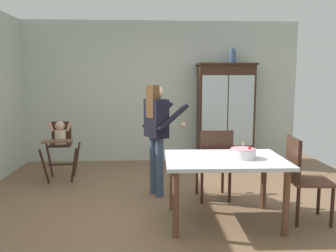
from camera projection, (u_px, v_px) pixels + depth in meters
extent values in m
plane|color=brown|center=(168.00, 209.00, 4.36)|extent=(6.24, 6.24, 0.00)
cube|color=beige|center=(161.00, 92.00, 6.77)|extent=(5.32, 0.06, 2.70)
cube|color=#382116|center=(225.00, 115.00, 6.64)|extent=(1.04, 0.42, 1.86)
cube|color=#382116|center=(226.00, 64.00, 6.51)|extent=(1.10, 0.48, 0.04)
cube|color=silver|center=(215.00, 111.00, 6.40)|extent=(0.47, 0.01, 1.30)
cube|color=silver|center=(241.00, 111.00, 6.42)|extent=(0.47, 0.01, 1.30)
cube|color=#382116|center=(225.00, 110.00, 6.62)|extent=(0.96, 0.36, 0.02)
cylinder|color=#3D567F|center=(233.00, 57.00, 6.49)|extent=(0.13, 0.13, 0.22)
cylinder|color=#3D567F|center=(233.00, 50.00, 6.48)|extent=(0.07, 0.07, 0.05)
cylinder|color=#382116|center=(44.00, 167.00, 5.32)|extent=(0.13, 0.15, 0.56)
cylinder|color=#382116|center=(74.00, 165.00, 5.39)|extent=(0.15, 0.13, 0.56)
cylinder|color=#382116|center=(49.00, 160.00, 5.75)|extent=(0.15, 0.13, 0.56)
cylinder|color=#382116|center=(77.00, 159.00, 5.82)|extent=(0.13, 0.15, 0.56)
cube|color=#382116|center=(61.00, 164.00, 5.57)|extent=(0.42, 0.08, 0.02)
cube|color=#382116|center=(61.00, 145.00, 5.53)|extent=(0.37, 0.37, 0.02)
cube|color=#382116|center=(61.00, 132.00, 5.65)|extent=(0.31, 0.06, 0.34)
cube|color=brown|center=(58.00, 141.00, 5.25)|extent=(0.46, 0.28, 0.02)
cylinder|color=beige|center=(60.00, 137.00, 5.53)|extent=(0.17, 0.17, 0.22)
sphere|color=tan|center=(60.00, 126.00, 5.51)|extent=(0.15, 0.15, 0.15)
cylinder|color=tan|center=(51.00, 126.00, 5.49)|extent=(0.10, 0.05, 0.17)
cylinder|color=tan|center=(69.00, 126.00, 5.53)|extent=(0.10, 0.05, 0.17)
cylinder|color=#3D4C6B|center=(160.00, 167.00, 4.76)|extent=(0.11, 0.11, 0.82)
cylinder|color=#3D4C6B|center=(154.00, 165.00, 4.90)|extent=(0.11, 0.11, 0.82)
cube|color=black|center=(156.00, 118.00, 4.74)|extent=(0.35, 0.41, 0.52)
cube|color=white|center=(163.00, 118.00, 4.79)|extent=(0.04, 0.06, 0.49)
sphere|color=tan|center=(156.00, 92.00, 4.69)|extent=(0.19, 0.19, 0.19)
cube|color=brown|center=(153.00, 101.00, 4.68)|extent=(0.18, 0.22, 0.44)
cylinder|color=black|center=(173.00, 118.00, 4.64)|extent=(0.47, 0.29, 0.37)
sphere|color=tan|center=(183.00, 125.00, 4.73)|extent=(0.08, 0.08, 0.08)
cylinder|color=black|center=(158.00, 115.00, 4.98)|extent=(0.47, 0.29, 0.37)
sphere|color=tan|center=(167.00, 122.00, 5.07)|extent=(0.08, 0.08, 0.08)
cube|color=silver|center=(225.00, 160.00, 3.88)|extent=(1.33, 0.96, 0.04)
cylinder|color=brown|center=(176.00, 204.00, 3.54)|extent=(0.07, 0.07, 0.70)
cylinder|color=brown|center=(286.00, 203.00, 3.58)|extent=(0.07, 0.07, 0.70)
cylinder|color=brown|center=(172.00, 182.00, 4.28)|extent=(0.07, 0.07, 0.70)
cylinder|color=brown|center=(264.00, 181.00, 4.32)|extent=(0.07, 0.07, 0.70)
cylinder|color=white|center=(243.00, 154.00, 3.86)|extent=(0.28, 0.28, 0.10)
cylinder|color=pink|center=(243.00, 149.00, 3.86)|extent=(0.27, 0.27, 0.01)
cylinder|color=#F2E5CC|center=(243.00, 146.00, 3.85)|extent=(0.01, 0.01, 0.06)
cone|color=yellow|center=(243.00, 142.00, 3.85)|extent=(0.02, 0.02, 0.02)
sphere|color=red|center=(250.00, 148.00, 3.82)|extent=(0.04, 0.04, 0.04)
cylinder|color=#382116|center=(223.00, 178.00, 4.93)|extent=(0.04, 0.04, 0.45)
cylinder|color=#382116|center=(197.00, 178.00, 4.89)|extent=(0.04, 0.04, 0.45)
cylinder|color=#382116|center=(230.00, 186.00, 4.56)|extent=(0.04, 0.04, 0.45)
cylinder|color=#382116|center=(202.00, 186.00, 4.53)|extent=(0.04, 0.04, 0.45)
cube|color=brown|center=(213.00, 165.00, 4.69)|extent=(0.46, 0.46, 0.03)
cube|color=#382116|center=(217.00, 149.00, 4.46)|extent=(0.42, 0.06, 0.48)
cylinder|color=#382116|center=(231.00, 149.00, 4.48)|extent=(0.03, 0.03, 0.48)
cylinder|color=#382116|center=(202.00, 149.00, 4.44)|extent=(0.03, 0.03, 0.48)
cylinder|color=#382116|center=(332.00, 207.00, 3.79)|extent=(0.04, 0.04, 0.45)
cylinder|color=#382116|center=(319.00, 196.00, 4.16)|extent=(0.04, 0.04, 0.45)
cylinder|color=#382116|center=(298.00, 207.00, 3.80)|extent=(0.04, 0.04, 0.45)
cylinder|color=#382116|center=(287.00, 196.00, 4.17)|extent=(0.04, 0.04, 0.45)
cube|color=brown|center=(310.00, 181.00, 3.95)|extent=(0.48, 0.48, 0.03)
cube|color=#382116|center=(293.00, 159.00, 3.92)|extent=(0.08, 0.42, 0.48)
cylinder|color=#382116|center=(299.00, 163.00, 3.73)|extent=(0.03, 0.03, 0.48)
cylinder|color=#382116|center=(288.00, 155.00, 4.11)|extent=(0.03, 0.03, 0.48)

